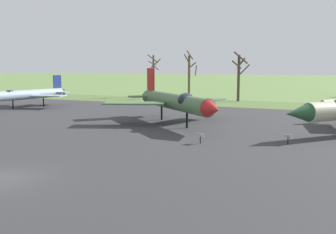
% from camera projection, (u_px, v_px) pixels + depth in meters
% --- Properties ---
extents(ground_plane, '(600.00, 600.00, 0.00)m').
position_uv_depth(ground_plane, '(2.00, 180.00, 19.95)').
color(ground_plane, '#607F42').
extents(asphalt_apron, '(83.15, 50.59, 0.05)m').
position_uv_depth(asphalt_apron, '(140.00, 134.00, 33.62)').
color(asphalt_apron, '#333335').
rests_on(asphalt_apron, ground).
extents(grass_verge_strip, '(143.15, 12.00, 0.06)m').
position_uv_depth(grass_verge_strip, '(232.00, 104.00, 61.81)').
color(grass_verge_strip, '#546C36').
rests_on(grass_verge_strip, ground).
extents(jet_fighter_front_left, '(14.40, 13.48, 5.84)m').
position_uv_depth(jet_fighter_front_left, '(175.00, 101.00, 39.00)').
color(jet_fighter_front_left, '#4C6B47').
rests_on(jet_fighter_front_left, ground).
extents(info_placard_front_left, '(0.60, 0.40, 0.90)m').
position_uv_depth(info_placard_front_left, '(200.00, 137.00, 29.11)').
color(info_placard_front_left, black).
rests_on(info_placard_front_left, ground).
extents(jet_fighter_rear_center, '(11.41, 14.21, 4.71)m').
position_uv_depth(jet_fighter_rear_center, '(27.00, 94.00, 55.01)').
color(jet_fighter_rear_center, '#8EA3B2').
rests_on(jet_fighter_rear_center, ground).
extents(info_placard_rear_right, '(0.59, 0.35, 0.85)m').
position_uv_depth(info_placard_rear_right, '(288.00, 138.00, 28.73)').
color(info_placard_rear_right, black).
rests_on(info_placard_rear_right, ground).
extents(bare_tree_far_left, '(2.61, 2.67, 8.48)m').
position_uv_depth(bare_tree_far_left, '(154.00, 73.00, 75.15)').
color(bare_tree_far_left, brown).
rests_on(bare_tree_far_left, ground).
extents(bare_tree_left_of_center, '(2.85, 2.85, 9.19)m').
position_uv_depth(bare_tree_left_of_center, '(190.00, 74.00, 73.39)').
color(bare_tree_left_of_center, brown).
rests_on(bare_tree_left_of_center, ground).
extents(bare_tree_center, '(3.00, 3.64, 8.61)m').
position_uv_depth(bare_tree_center, '(239.00, 75.00, 65.02)').
color(bare_tree_center, '#42382D').
rests_on(bare_tree_center, ground).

